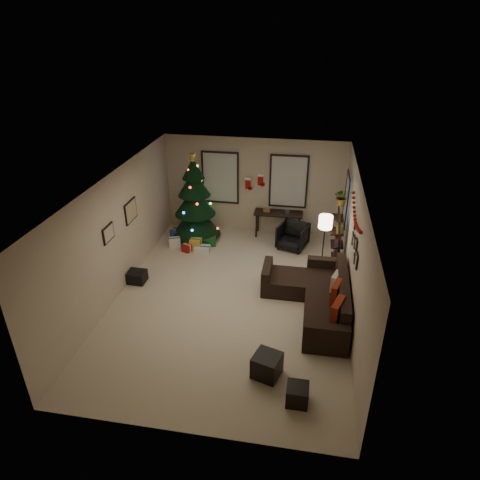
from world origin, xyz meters
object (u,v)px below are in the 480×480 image
Objects in this scene: desk at (278,215)px; bookshelf at (338,240)px; christmas_tree at (195,204)px; desk_chair at (293,236)px; sofa at (317,296)px.

bookshelf is (1.57, -1.51, 0.13)m from desk.
christmas_tree is 1.88× the size of desk.
desk_chair is 1.47m from bookshelf.
sofa is 3.44m from desk.
sofa is at bearing -70.93° from desk.
sofa is at bearing -58.20° from desk_chair.
christmas_tree is 3.66× the size of desk_chair.
sofa is 1.68× the size of bookshelf.
bookshelf is (0.45, 1.73, 0.49)m from sofa.
desk is 0.85m from desk_chair.
christmas_tree is at bearing -165.21° from desk_chair.
desk is 1.95× the size of desk_chair.
desk reaches higher than desk_chair.
desk is at bearing 13.26° from christmas_tree.
christmas_tree reaches higher than bookshelf.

